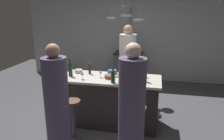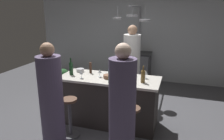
% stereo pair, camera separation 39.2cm
% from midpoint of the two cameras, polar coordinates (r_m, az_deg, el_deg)
% --- Properties ---
extents(ground_plane, '(9.00, 9.00, 0.00)m').
position_cam_midpoint_polar(ground_plane, '(4.18, -3.21, -13.90)').
color(ground_plane, '#4C4C51').
extents(back_wall, '(6.40, 0.16, 2.60)m').
position_cam_midpoint_polar(back_wall, '(6.47, 3.28, 9.01)').
color(back_wall, '#B2B7BC').
rests_on(back_wall, ground_plane).
extents(kitchen_island, '(1.80, 0.72, 0.90)m').
position_cam_midpoint_polar(kitchen_island, '(3.98, -3.31, -8.23)').
color(kitchen_island, '#332D2B').
rests_on(kitchen_island, ground_plane).
extents(stove_range, '(0.80, 0.64, 0.89)m').
position_cam_midpoint_polar(stove_range, '(6.24, 2.59, 0.78)').
color(stove_range, '#47474C').
rests_on(stove_range, ground_plane).
extents(chef, '(0.37, 0.37, 1.76)m').
position_cam_midpoint_polar(chef, '(4.82, 1.83, 0.74)').
color(chef, white).
rests_on(chef, ground_plane).
extents(bar_stool_right, '(0.28, 0.28, 0.68)m').
position_cam_midpoint_polar(bar_stool_right, '(3.37, 3.33, -14.48)').
color(bar_stool_right, '#4C4C51').
rests_on(bar_stool_right, ground_plane).
extents(guest_right, '(0.36, 0.36, 1.69)m').
position_cam_midpoint_polar(guest_right, '(2.87, 1.32, -10.86)').
color(guest_right, '#594C6B').
rests_on(guest_right, ground_plane).
extents(bar_stool_left, '(0.28, 0.28, 0.68)m').
position_cam_midpoint_polar(bar_stool_left, '(3.65, -13.50, -12.39)').
color(bar_stool_left, '#4C4C51').
rests_on(bar_stool_left, ground_plane).
extents(guest_left, '(0.35, 0.35, 1.65)m').
position_cam_midpoint_polar(guest_left, '(3.22, -18.00, -8.98)').
color(guest_left, '#594C6B').
rests_on(guest_left, ground_plane).
extents(overhead_pot_rack, '(0.89, 1.39, 2.17)m').
position_cam_midpoint_polar(overhead_pot_rack, '(5.50, 2.29, 11.77)').
color(overhead_pot_rack, gray).
rests_on(overhead_pot_rack, ground_plane).
extents(potted_plant, '(0.36, 0.36, 0.52)m').
position_cam_midpoint_polar(potted_plant, '(5.95, -16.83, -2.19)').
color(potted_plant, brown).
rests_on(potted_plant, ground_plane).
extents(cutting_board, '(0.32, 0.22, 0.02)m').
position_cam_midpoint_polar(cutting_board, '(3.88, 0.36, -1.61)').
color(cutting_board, '#997047').
rests_on(cutting_board, kitchen_island).
extents(pepper_mill, '(0.05, 0.05, 0.21)m').
position_cam_midpoint_polar(pepper_mill, '(4.06, -8.77, 0.40)').
color(pepper_mill, '#382319').
rests_on(pepper_mill, kitchen_island).
extents(wine_bottle_green, '(0.07, 0.07, 0.29)m').
position_cam_midpoint_polar(wine_bottle_green, '(3.51, -2.93, -1.81)').
color(wine_bottle_green, '#193D23').
rests_on(wine_bottle_green, kitchen_island).
extents(wine_bottle_red, '(0.07, 0.07, 0.32)m').
position_cam_midpoint_polar(wine_bottle_red, '(3.98, -13.88, 0.10)').
color(wine_bottle_red, '#143319').
rests_on(wine_bottle_red, kitchen_island).
extents(wine_bottle_amber, '(0.07, 0.07, 0.29)m').
position_cam_midpoint_polar(wine_bottle_amber, '(3.59, 5.73, -1.47)').
color(wine_bottle_amber, brown).
rests_on(wine_bottle_amber, kitchen_island).
extents(wine_glass_by_chef, '(0.07, 0.07, 0.15)m').
position_cam_midpoint_polar(wine_glass_by_chef, '(3.81, -6.06, -0.53)').
color(wine_glass_by_chef, silver).
rests_on(wine_glass_by_chef, kitchen_island).
extents(wine_glass_near_left_guest, '(0.07, 0.07, 0.15)m').
position_cam_midpoint_polar(wine_glass_near_left_guest, '(3.75, -11.01, -0.99)').
color(wine_glass_near_left_guest, silver).
rests_on(wine_glass_near_left_guest, kitchen_island).
extents(wine_glass_near_right_guest, '(0.07, 0.07, 0.15)m').
position_cam_midpoint_polar(wine_glass_near_right_guest, '(3.81, 6.30, -0.54)').
color(wine_glass_near_right_guest, silver).
rests_on(wine_glass_near_right_guest, kitchen_island).
extents(mixing_bowl_wooden, '(0.18, 0.18, 0.06)m').
position_cam_midpoint_polar(mixing_bowl_wooden, '(3.77, -3.65, -1.81)').
color(mixing_bowl_wooden, brown).
rests_on(mixing_bowl_wooden, kitchen_island).
extents(mixing_bowl_blue, '(0.17, 0.17, 0.08)m').
position_cam_midpoint_polar(mixing_bowl_blue, '(4.02, -2.73, -0.57)').
color(mixing_bowl_blue, '#334C6B').
rests_on(mixing_bowl_blue, kitchen_island).
extents(mixing_bowl_steel, '(0.15, 0.15, 0.06)m').
position_cam_midpoint_polar(mixing_bowl_steel, '(4.18, -11.60, -0.32)').
color(mixing_bowl_steel, '#B7B7BC').
rests_on(mixing_bowl_steel, kitchen_island).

